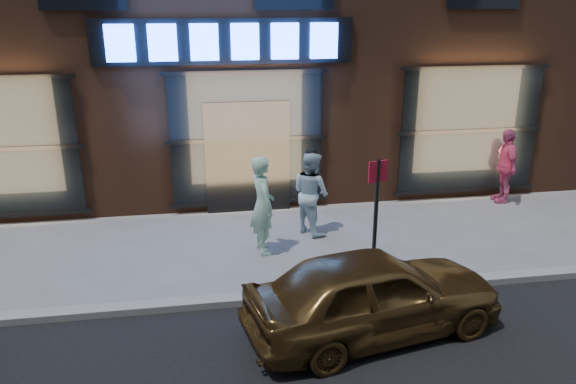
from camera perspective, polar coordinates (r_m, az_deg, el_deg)
name	(u,v)px	position (r m, az deg, el deg)	size (l,w,h in m)	color
ground	(273,300)	(8.84, -1.52, -10.95)	(90.00, 90.00, 0.00)	slate
curb	(273,297)	(8.81, -1.52, -10.62)	(60.00, 0.25, 0.12)	gray
man_bowtie	(262,205)	(10.07, -2.61, -1.34)	(0.66, 0.43, 1.82)	#ACE3B9
man_cap	(311,193)	(10.95, 2.34, -0.05)	(0.81, 0.63, 1.66)	white
passerby	(505,166)	(13.55, 21.18, 2.51)	(0.99, 0.41, 1.69)	#CF5580
gold_sedan	(374,293)	(7.87, 8.71, -10.15)	(1.44, 3.59, 1.22)	brown
sign_post	(376,211)	(8.87, 8.92, -1.93)	(0.33, 0.12, 2.11)	#262628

